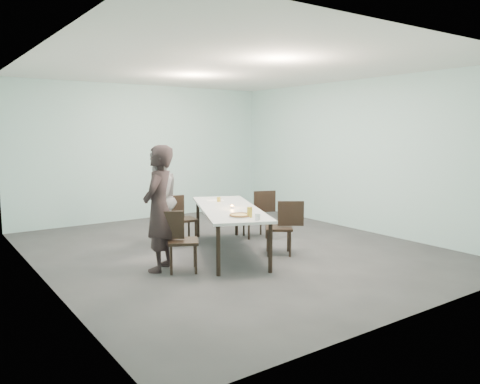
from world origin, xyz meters
TOP-DOWN VIEW (x-y plane):
  - ground at (0.00, 0.00)m, footprint 7.00×7.00m
  - room_shell at (0.00, 0.00)m, footprint 6.02×7.02m
  - table at (-0.16, -0.14)m, footprint 1.86×2.74m
  - chair_near_left at (-1.34, -0.59)m, footprint 0.65×0.56m
  - chair_far_left at (-0.56, 0.85)m, footprint 0.64×0.48m
  - chair_near_right at (0.50, -0.75)m, footprint 0.63×0.59m
  - chair_far_right at (0.94, 0.48)m, footprint 0.65×0.54m
  - diner_near at (-1.51, -0.38)m, footprint 0.77×0.76m
  - diner_far at (-0.83, 1.05)m, footprint 1.02×1.01m
  - pizza at (-0.48, -0.93)m, footprint 0.34×0.34m
  - side_plate at (-0.16, -0.65)m, footprint 0.18×0.18m
  - beer_glass at (-0.41, -1.05)m, footprint 0.08×0.08m
  - water_tumbler at (-0.43, -1.28)m, footprint 0.08×0.08m
  - tealight at (-0.17, -0.26)m, footprint 0.06×0.06m
  - amber_tumbler at (0.04, 0.48)m, footprint 0.07×0.07m
  - menu at (0.05, 0.61)m, footprint 0.36×0.32m

SIDE VIEW (x-z plane):
  - ground at x=0.00m, z-range 0.00..0.00m
  - chair_near_left at x=-1.34m, z-range 0.07..0.94m
  - chair_far_left at x=-0.56m, z-range 0.07..0.94m
  - chair_near_right at x=0.50m, z-range 0.07..0.94m
  - chair_far_right at x=0.94m, z-range 0.07..0.94m
  - table at x=-0.16m, z-range 0.32..1.07m
  - menu at x=0.05m, z-range 0.75..0.76m
  - side_plate at x=-0.16m, z-range 0.75..0.76m
  - pizza at x=-0.48m, z-range 0.75..0.79m
  - tealight at x=-0.17m, z-range 0.75..0.79m
  - amber_tumbler at x=0.04m, z-range 0.75..0.83m
  - water_tumbler at x=-0.43m, z-range 0.75..0.84m
  - beer_glass at x=-0.41m, z-range 0.75..0.90m
  - diner_far at x=-0.83m, z-range 0.00..1.66m
  - diner_near at x=-1.51m, z-range 0.00..1.79m
  - room_shell at x=0.00m, z-range 0.52..3.53m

